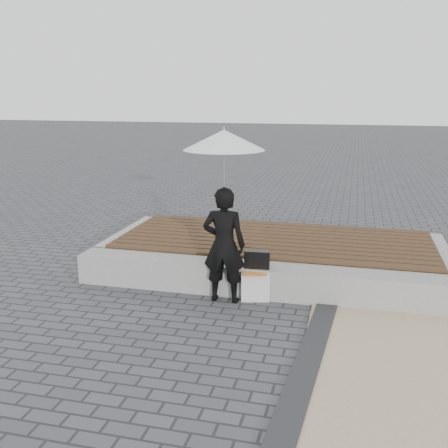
{
  "coord_description": "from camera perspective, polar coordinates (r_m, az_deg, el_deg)",
  "views": [
    {
      "loc": [
        1.11,
        -4.77,
        2.57
      ],
      "look_at": [
        -0.41,
        1.28,
        1.0
      ],
      "focal_mm": 42.1,
      "sensor_mm": 36.0,
      "label": 1
    }
  ],
  "objects": [
    {
      "name": "timber_platform",
      "position": [
        8.01,
        5.48,
        -3.15
      ],
      "size": [
        5.0,
        2.0,
        0.4
      ],
      "primitive_type": "cube",
      "color": "#AAA9A4",
      "rests_on": "ground"
    },
    {
      "name": "timber_decking",
      "position": [
        7.95,
        5.52,
        -1.64
      ],
      "size": [
        4.6,
        2.0,
        0.04
      ],
      "primitive_type": null,
      "color": "#523321",
      "rests_on": "timber_platform"
    },
    {
      "name": "edging_band",
      "position": [
        4.99,
        8.29,
        -16.81
      ],
      "size": [
        0.61,
        5.2,
        0.04
      ],
      "primitive_type": "cube",
      "rotation": [
        0.0,
        0.0,
        -0.07
      ],
      "color": "#2B2B2D",
      "rests_on": "ground"
    },
    {
      "name": "canvas_tote",
      "position": [
        6.69,
        3.41,
        -6.77
      ],
      "size": [
        0.38,
        0.23,
        0.37
      ],
      "primitive_type": "cube",
      "rotation": [
        0.0,
        0.0,
        0.23
      ],
      "color": "silver",
      "rests_on": "ground"
    },
    {
      "name": "woman",
      "position": [
        6.5,
        -0.0,
        -2.3
      ],
      "size": [
        0.55,
        0.38,
        1.46
      ],
      "primitive_type": "imported",
      "rotation": [
        0.0,
        0.0,
        3.19
      ],
      "color": "black",
      "rests_on": "ground"
    },
    {
      "name": "seating_ledge",
      "position": [
        6.89,
        3.95,
        -6.04
      ],
      "size": [
        5.0,
        0.45,
        0.4
      ],
      "primitive_type": "cube",
      "color": "#A0A09B",
      "rests_on": "ground"
    },
    {
      "name": "parasol",
      "position": [
        6.26,
        0.0,
        9.12
      ],
      "size": [
        0.98,
        0.98,
        1.25
      ],
      "rotation": [
        0.0,
        0.0,
        -0.22
      ],
      "color": "#A7A8AC",
      "rests_on": "ground"
    },
    {
      "name": "ground",
      "position": [
        5.53,
        0.88,
        -13.56
      ],
      "size": [
        80.0,
        80.0,
        0.0
      ],
      "primitive_type": "plane",
      "color": "#48484D",
      "rests_on": "ground"
    },
    {
      "name": "handbag",
      "position": [
        6.67,
        3.62,
        -3.86
      ],
      "size": [
        0.33,
        0.13,
        0.23
      ],
      "primitive_type": "cube",
      "rotation": [
        0.0,
        0.0,
        0.06
      ],
      "color": "black",
      "rests_on": "seating_ledge"
    },
    {
      "name": "magazine",
      "position": [
        6.58,
        3.35,
        -5.37
      ],
      "size": [
        0.34,
        0.29,
        0.01
      ],
      "primitive_type": "cube",
      "rotation": [
        0.0,
        0.0,
        0.29
      ],
      "color": "#F14823",
      "rests_on": "canvas_tote"
    }
  ]
}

